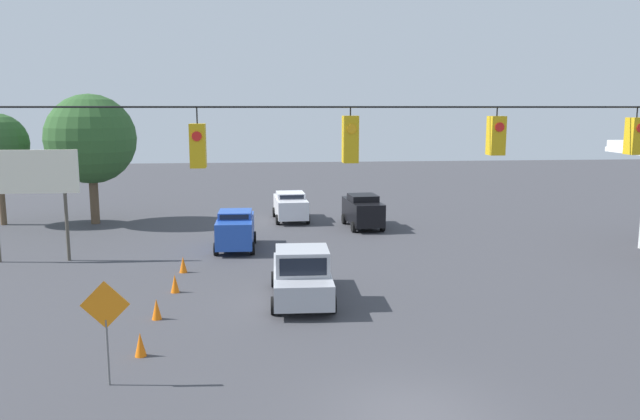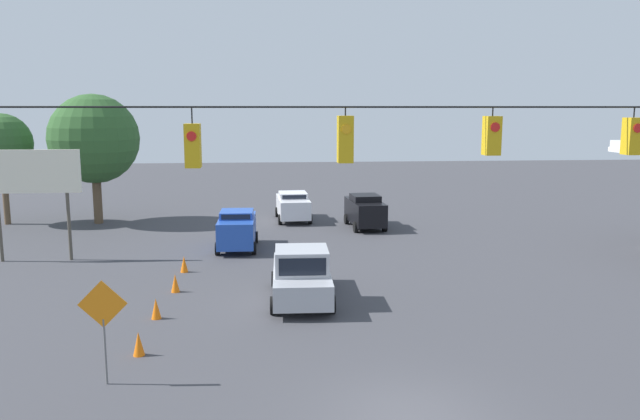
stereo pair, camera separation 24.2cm
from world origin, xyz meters
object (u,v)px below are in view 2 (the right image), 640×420
Objects in this scene: overhead_signal_span at (414,208)px; work_zone_sign at (103,312)px; traffic_cone_second at (156,309)px; tree_horizon_right at (1,144)px; traffic_cone_fourth at (184,264)px; traffic_cone_third at (175,283)px; pickup_truck_silver_withflow_mid at (301,275)px; traffic_cone_nearest at (139,344)px; roadside_billboard at (31,179)px; sedan_blue_withflow_far at (237,229)px; tree_horizon_left at (94,139)px; sedan_white_withflow_deep at (293,206)px; sedan_black_oncoming_deep at (365,211)px.

overhead_signal_span is 8.57m from work_zone_sign.
tree_horizon_right is at bearing -56.84° from traffic_cone_second.
tree_horizon_right is at bearing -45.39° from traffic_cone_fourth.
traffic_cone_second is 0.26× the size of work_zone_sign.
pickup_truck_silver_withflow_mid is at bearing 163.20° from traffic_cone_third.
traffic_cone_nearest and traffic_cone_fourth have the same top height.
tree_horizon_right is at bearing -62.24° from roadside_billboard.
traffic_cone_fourth is at bearing -42.39° from pickup_truck_silver_withflow_mid.
sedan_blue_withflow_far is 12.91m from tree_horizon_left.
pickup_truck_silver_withflow_mid is 6.75m from traffic_cone_fourth.
roadside_billboard reaches higher than traffic_cone_third.
sedan_white_withflow_deep reaches higher than traffic_cone_nearest.
traffic_cone_fourth is 0.14× the size of roadside_billboard.
pickup_truck_silver_withflow_mid is 17.10m from sedan_white_withflow_deep.
traffic_cone_fourth is at bearing -89.29° from traffic_cone_third.
roadside_billboard is at bearing 37.64° from sedan_white_withflow_deep.
tree_horizon_left is (9.09, -8.11, 4.26)m from sedan_blue_withflow_far.
traffic_cone_fourth is at bearing -64.00° from overhead_signal_span.
sedan_black_oncoming_deep reaches higher than sedan_blue_withflow_far.
sedan_blue_withflow_far is at bearing 68.13° from sedan_white_withflow_deep.
sedan_white_withflow_deep is 19.59m from traffic_cone_second.
pickup_truck_silver_withflow_mid is at bearing 88.53° from sedan_white_withflow_deep.
sedan_white_withflow_deep is 0.84× the size of roadside_billboard.
traffic_cone_nearest is at bearing 119.22° from tree_horizon_right.
tree_horizon_left reaches higher than pickup_truck_silver_withflow_mid.
pickup_truck_silver_withflow_mid is 5.44m from traffic_cone_second.
tree_horizon_right reaches higher than traffic_cone_second.
tree_horizon_left is 1.17× the size of tree_horizon_right.
traffic_cone_second is 1.00× the size of traffic_cone_fourth.
roadside_billboard reaches higher than pickup_truck_silver_withflow_mid.
work_zone_sign is at bearing 75.94° from sedan_white_withflow_deep.
pickup_truck_silver_withflow_mid is 14.93m from sedan_black_oncoming_deep.
traffic_cone_fourth is (0.04, -3.05, 0.00)m from traffic_cone_third.
sedan_white_withflow_deep is at bearing -106.56° from traffic_cone_second.
traffic_cone_second is 5.43m from work_zone_sign.
pickup_truck_silver_withflow_mid is at bearing -78.61° from overhead_signal_span.
traffic_cone_nearest is at bearing 88.52° from traffic_cone_third.
pickup_truck_silver_withflow_mid reaches higher than sedan_black_oncoming_deep.
traffic_cone_nearest is at bearing 107.14° from tree_horizon_left.
traffic_cone_fourth is at bearing 134.61° from tree_horizon_right.
sedan_blue_withflow_far is at bearing 34.53° from sedan_black_oncoming_deep.
sedan_black_oncoming_deep reaches higher than traffic_cone_nearest.
sedan_blue_withflow_far is 10.96m from traffic_cone_second.
sedan_white_withflow_deep is at bearing -111.87° from sedan_blue_withflow_far.
roadside_billboard is at bearing -20.71° from traffic_cone_fourth.
traffic_cone_nearest is at bearing -33.63° from overhead_signal_span.
pickup_truck_silver_withflow_mid is at bearing 107.28° from sedan_blue_withflow_far.
tree_horizon_right is (19.44, -26.86, -0.05)m from overhead_signal_span.
work_zone_sign reaches higher than pickup_truck_silver_withflow_mid.
work_zone_sign is 27.06m from tree_horizon_right.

